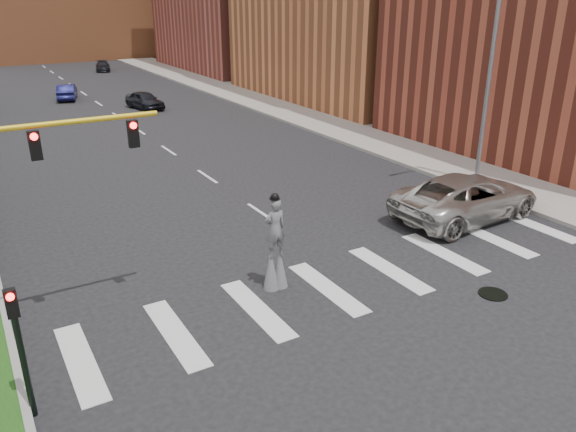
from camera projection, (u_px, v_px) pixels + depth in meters
The scene contains 11 objects.
ground_plane at pixel (378, 291), 17.94m from camera, with size 160.00×160.00×0.00m, color black.
sidewalk_right at pixel (301, 114), 43.81m from camera, with size 5.00×90.00×0.18m, color gray.
manhole at pixel (493, 294), 17.74m from camera, with size 0.90×0.90×0.04m, color black.
streetlight at pixel (487, 85), 26.06m from camera, with size 2.05×0.20×9.00m.
traffic_signal at pixel (9, 194), 14.20m from camera, with size 5.30×0.23×6.20m.
secondary_signal at pixel (20, 342), 11.97m from camera, with size 0.25×0.21×3.23m.
stilt_performer at pixel (275, 249), 17.69m from camera, with size 0.84×0.52×3.24m.
suv_crossing at pixel (466, 197), 23.47m from camera, with size 3.11×6.75×1.88m, color #B4B1AA.
car_near at pixel (145, 100), 45.83m from camera, with size 1.67×4.16×1.42m, color black.
car_mid at pixel (67, 92), 49.87m from camera, with size 1.45×4.15×1.37m, color #15164B.
car_far at pixel (103, 66), 68.14m from camera, with size 1.63×4.01×1.16m, color black.
Camera 1 is at (-10.48, -12.13, 8.88)m, focal length 35.00 mm.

